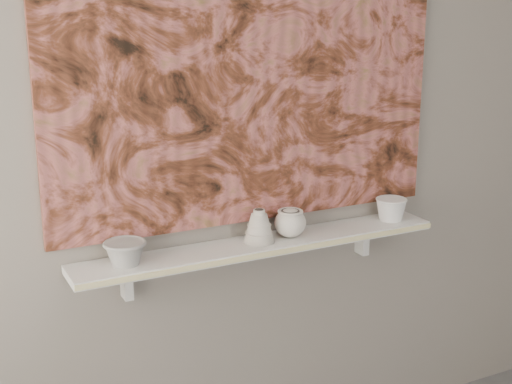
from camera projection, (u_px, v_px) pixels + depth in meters
wall_back at (250, 123)px, 2.55m from camera, size 3.60×0.00×3.60m
shelf at (262, 245)px, 2.58m from camera, size 1.40×0.18×0.03m
shelf_stripe at (274, 253)px, 2.50m from camera, size 1.40×0.01×0.02m
bracket_left at (126, 282)px, 2.45m from camera, size 0.03×0.06×0.12m
bracket_right at (362, 240)px, 2.87m from camera, size 0.03×0.06×0.12m
painting at (252, 70)px, 2.49m from camera, size 1.50×0.02×1.10m
house_motif at (357, 145)px, 2.76m from camera, size 0.09×0.00×0.08m
bowl_grey at (125, 252)px, 2.35m from camera, size 0.17×0.17×0.08m
cup_cream at (290, 223)px, 2.62m from camera, size 0.13×0.13×0.11m
bell_vessel at (259, 226)px, 2.56m from camera, size 0.12×0.12×0.12m
bowl_white at (391, 209)px, 2.82m from camera, size 0.13×0.13×0.09m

